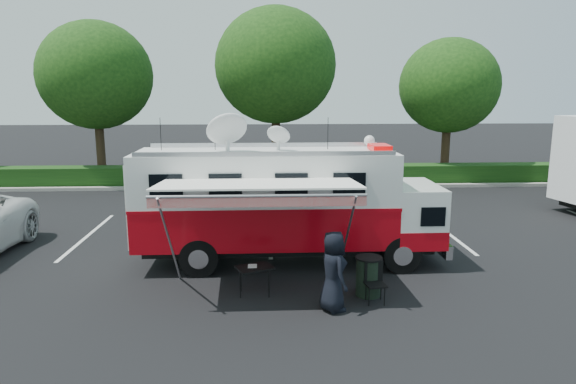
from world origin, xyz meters
name	(u,v)px	position (x,y,z in m)	size (l,w,h in m)	color
ground_plane	(289,262)	(0.00, 0.00, 0.00)	(120.00, 120.00, 0.00)	black
back_border	(298,85)	(1.14, 12.90, 5.00)	(60.00, 6.14, 8.87)	#9E998E
stall_lines	(269,233)	(-0.50, 3.00, 0.00)	(24.12, 5.50, 0.01)	silver
command_truck	(286,202)	(-0.07, 0.00, 1.71)	(8.32, 2.29, 4.00)	black
awning	(258,188)	(-0.82, -2.38, 2.57)	(4.54, 2.37, 2.75)	white
person	(332,310)	(0.79, -3.23, 0.00)	(0.87, 0.56, 1.77)	black
folding_table	(255,269)	(-0.92, -2.27, 0.63)	(0.96, 0.84, 0.68)	black
folding_chair	(375,278)	(1.79, -2.79, 0.54)	(0.49, 0.52, 0.92)	black
trash_bin	(368,276)	(1.73, -2.45, 0.47)	(0.63, 0.63, 0.93)	black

